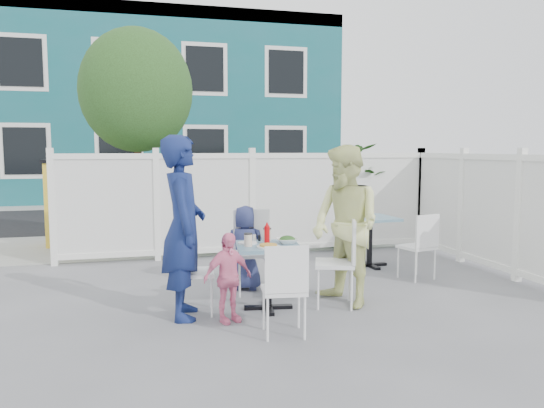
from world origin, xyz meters
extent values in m
plane|color=slate|center=(0.00, 0.00, 0.00)|extent=(80.00, 80.00, 0.00)
cube|color=gray|center=(0.00, 3.80, 0.01)|extent=(24.00, 2.60, 0.01)
cube|color=black|center=(0.00, 7.50, 0.00)|extent=(24.00, 5.00, 0.01)
cube|color=gray|center=(0.00, 10.60, 0.01)|extent=(24.00, 1.60, 0.01)
cube|color=#135B61|center=(-0.50, 14.00, 3.00)|extent=(11.00, 6.00, 6.00)
cube|color=white|center=(-0.50, 11.04, 5.80)|extent=(11.00, 0.08, 0.40)
cube|color=black|center=(-3.00, 11.02, 1.60)|extent=(1.20, 0.04, 1.40)
cube|color=black|center=(1.00, 11.02, 1.60)|extent=(1.20, 0.04, 1.40)
cube|color=black|center=(-3.00, 11.02, 4.10)|extent=(1.20, 0.04, 1.40)
cube|color=black|center=(1.00, 11.02, 4.10)|extent=(1.20, 0.04, 1.40)
cube|color=white|center=(0.10, 2.40, 0.82)|extent=(5.80, 0.04, 1.40)
cube|color=white|center=(0.10, 2.40, 1.56)|extent=(5.86, 0.08, 0.08)
cube|color=white|center=(0.10, 2.40, 0.06)|extent=(5.86, 0.08, 0.12)
cube|color=white|center=(3.00, 0.60, 0.82)|extent=(0.04, 3.60, 1.40)
cube|color=white|center=(3.00, 0.60, 1.56)|extent=(0.08, 3.66, 0.08)
cube|color=white|center=(3.00, 0.60, 0.06)|extent=(0.08, 3.66, 0.12)
cylinder|color=#382316|center=(-1.60, 3.30, 1.20)|extent=(0.12, 0.12, 2.40)
ellipsoid|color=#203916|center=(-1.60, 3.30, 2.60)|extent=(1.80, 1.62, 1.98)
cube|color=gold|center=(-2.71, 4.00, 0.71)|extent=(0.82, 0.63, 1.43)
imported|color=#203916|center=(-0.37, 3.10, 0.78)|extent=(1.22, 1.22, 1.55)
imported|color=#203916|center=(1.74, 3.00, 0.88)|extent=(1.44, 1.64, 1.76)
cube|color=slate|center=(-0.33, -0.36, 0.66)|extent=(0.72, 0.72, 0.04)
cylinder|color=black|center=(-0.33, -0.36, 0.33)|extent=(0.07, 0.07, 0.62)
cube|color=black|center=(-0.33, -0.36, 0.02)|extent=(0.51, 0.14, 0.04)
cube|color=black|center=(-0.33, -0.36, 0.02)|extent=(0.14, 0.51, 0.04)
cube|color=slate|center=(1.55, 1.23, 0.69)|extent=(0.70, 0.70, 0.04)
cylinder|color=black|center=(1.55, 1.23, 0.35)|extent=(0.08, 0.08, 0.65)
cube|color=black|center=(1.55, 1.23, 0.02)|extent=(0.53, 0.10, 0.04)
cube|color=black|center=(1.55, 1.23, 0.02)|extent=(0.10, 0.53, 0.04)
cube|color=white|center=(-1.09, -0.31, 0.42)|extent=(0.41, 0.43, 0.04)
cube|color=white|center=(-1.26, -0.29, 0.65)|extent=(0.07, 0.39, 0.42)
cylinder|color=white|center=(-0.91, -0.16, 0.21)|extent=(0.02, 0.02, 0.42)
cylinder|color=white|center=(-0.95, -0.49, 0.21)|extent=(0.02, 0.02, 0.42)
cylinder|color=white|center=(-1.22, -0.12, 0.21)|extent=(0.02, 0.02, 0.42)
cylinder|color=white|center=(-1.26, -0.46, 0.21)|extent=(0.02, 0.02, 0.42)
cube|color=white|center=(0.38, -0.41, 0.45)|extent=(0.52, 0.53, 0.04)
cube|color=white|center=(0.56, -0.48, 0.71)|extent=(0.17, 0.41, 0.45)
cylinder|color=white|center=(0.16, -0.53, 0.23)|extent=(0.02, 0.02, 0.45)
cylinder|color=white|center=(0.28, -0.18, 0.23)|extent=(0.02, 0.02, 0.45)
cylinder|color=white|center=(0.48, -0.64, 0.23)|extent=(0.02, 0.02, 0.45)
cylinder|color=white|center=(0.60, -0.30, 0.23)|extent=(0.02, 0.02, 0.45)
cube|color=white|center=(-0.35, 0.29, 0.46)|extent=(0.47, 0.45, 0.04)
cube|color=white|center=(-0.33, 0.48, 0.72)|extent=(0.43, 0.07, 0.46)
cylinder|color=white|center=(-0.17, 0.10, 0.23)|extent=(0.02, 0.02, 0.46)
cylinder|color=white|center=(-0.54, 0.13, 0.23)|extent=(0.02, 0.02, 0.46)
cylinder|color=white|center=(-0.15, 0.45, 0.23)|extent=(0.02, 0.02, 0.46)
cylinder|color=white|center=(-0.52, 0.48, 0.23)|extent=(0.02, 0.02, 0.46)
cube|color=white|center=(-0.39, -1.14, 0.41)|extent=(0.43, 0.41, 0.04)
cube|color=white|center=(-0.41, -1.31, 0.64)|extent=(0.38, 0.08, 0.41)
cylinder|color=white|center=(-0.53, -0.96, 0.20)|extent=(0.02, 0.02, 0.41)
cylinder|color=white|center=(-0.20, -1.01, 0.20)|extent=(0.02, 0.02, 0.41)
cylinder|color=white|center=(-0.57, -1.27, 0.20)|extent=(0.02, 0.02, 0.41)
cylinder|color=white|center=(-0.24, -1.31, 0.20)|extent=(0.02, 0.02, 0.41)
cube|color=white|center=(1.82, 0.42, 0.41)|extent=(0.47, 0.46, 0.04)
cube|color=white|center=(1.87, 0.25, 0.64)|extent=(0.38, 0.13, 0.41)
cylinder|color=white|center=(1.62, 0.53, 0.21)|extent=(0.02, 0.02, 0.41)
cylinder|color=white|center=(1.94, 0.61, 0.21)|extent=(0.02, 0.02, 0.41)
cylinder|color=white|center=(1.71, 0.23, 0.21)|extent=(0.02, 0.02, 0.41)
cylinder|color=white|center=(2.02, 0.31, 0.21)|extent=(0.02, 0.02, 0.41)
imported|color=navy|center=(-1.20, -0.39, 0.90)|extent=(0.49, 0.70, 1.80)
imported|color=#D1DD44|center=(0.50, -0.41, 0.86)|extent=(0.89, 1.00, 1.71)
imported|color=navy|center=(-0.41, 0.47, 0.50)|extent=(0.56, 0.45, 1.00)
imported|color=pink|center=(-0.81, -0.66, 0.44)|extent=(0.55, 0.38, 0.87)
cylinder|color=white|center=(-0.37, -0.49, 0.69)|extent=(0.24, 0.24, 0.01)
cylinder|color=white|center=(-0.53, -0.23, 0.69)|extent=(0.20, 0.20, 0.01)
imported|color=white|center=(-0.12, -0.33, 0.71)|extent=(0.23, 0.23, 0.06)
cylinder|color=beige|center=(-0.55, -0.39, 0.74)|extent=(0.08, 0.08, 0.12)
cylinder|color=beige|center=(-0.29, -0.12, 0.74)|extent=(0.08, 0.08, 0.13)
cylinder|color=#C0050A|center=(-0.33, -0.30, 0.77)|extent=(0.06, 0.06, 0.18)
cylinder|color=white|center=(-0.43, -0.14, 0.72)|extent=(0.03, 0.03, 0.08)
cylinder|color=black|center=(-0.37, -0.11, 0.71)|extent=(0.03, 0.03, 0.06)
camera|label=1|loc=(-1.64, -5.60, 1.67)|focal=35.00mm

